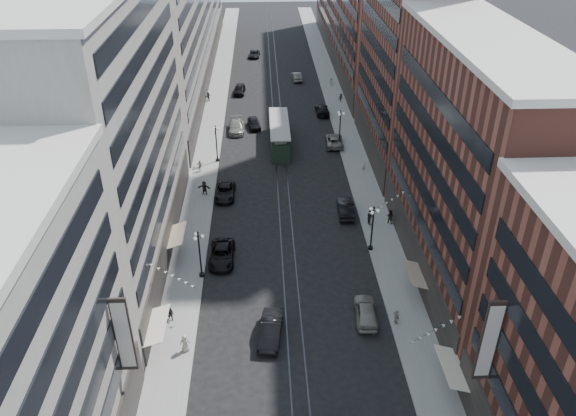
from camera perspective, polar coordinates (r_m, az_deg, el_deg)
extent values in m
plane|color=black|center=(86.83, -0.86, 6.32)|extent=(220.00, 220.00, 0.00)
cube|color=gray|center=(96.32, -7.69, 8.67)|extent=(4.00, 180.00, 0.15)
cube|color=gray|center=(96.87, 5.53, 8.94)|extent=(4.00, 180.00, 0.15)
cube|color=#2D2D33|center=(95.98, -1.49, 8.82)|extent=(0.12, 180.00, 0.02)
cube|color=#2D2D33|center=(96.01, -0.64, 8.84)|extent=(0.12, 180.00, 0.02)
cube|color=gray|center=(58.29, -17.10, 7.05)|extent=(8.00, 36.00, 28.00)
cube|color=gray|center=(118.04, -10.32, 19.23)|extent=(8.00, 90.00, 26.00)
cube|color=brown|center=(56.23, 17.83, 3.76)|extent=(8.00, 30.00, 24.00)
cube|color=brown|center=(78.77, 12.32, 19.17)|extent=(8.00, 26.00, 42.00)
cube|color=brown|center=(127.64, 6.50, 19.93)|extent=(8.00, 72.00, 24.00)
cylinder|color=black|center=(59.52, -8.74, -6.71)|extent=(0.56, 0.56, 0.30)
cylinder|color=black|center=(58.06, -8.93, -4.80)|extent=(0.18, 0.18, 5.20)
sphere|color=black|center=(56.48, -9.16, -2.50)|extent=(0.24, 0.24, 0.24)
sphere|color=white|center=(56.65, -8.68, -2.83)|extent=(0.36, 0.36, 0.36)
sphere|color=white|center=(57.05, -9.32, -2.63)|extent=(0.36, 0.36, 0.36)
sphere|color=white|center=(56.41, -9.39, -3.07)|extent=(0.36, 0.36, 0.36)
cylinder|color=black|center=(82.44, -7.17, 4.87)|extent=(0.56, 0.56, 0.30)
cylinder|color=black|center=(81.39, -7.28, 6.42)|extent=(0.18, 0.18, 5.20)
sphere|color=black|center=(80.27, -7.41, 8.23)|extent=(0.24, 0.24, 0.24)
sphere|color=white|center=(80.39, -7.07, 7.98)|extent=(0.36, 0.36, 0.36)
sphere|color=white|center=(80.81, -7.54, 8.07)|extent=(0.36, 0.36, 0.36)
sphere|color=white|center=(80.09, -7.57, 7.85)|extent=(0.36, 0.36, 0.36)
cylinder|color=black|center=(63.41, 8.37, -4.02)|extent=(0.56, 0.56, 0.30)
cylinder|color=black|center=(62.04, 8.54, -2.17)|extent=(0.18, 0.18, 5.20)
sphere|color=black|center=(60.57, 8.74, 0.04)|extent=(0.24, 0.24, 0.24)
sphere|color=white|center=(60.86, 9.13, -0.27)|extent=(0.36, 0.36, 0.36)
sphere|color=white|center=(61.05, 8.44, -0.09)|extent=(0.36, 0.36, 0.36)
sphere|color=white|center=(60.40, 8.57, -0.48)|extent=(0.36, 0.36, 0.36)
cylinder|color=black|center=(87.45, 5.22, 6.59)|extent=(0.56, 0.56, 0.30)
cylinder|color=black|center=(86.46, 5.29, 8.06)|extent=(0.18, 0.18, 5.20)
sphere|color=black|center=(85.41, 5.38, 9.79)|extent=(0.24, 0.24, 0.24)
sphere|color=white|center=(85.62, 5.67, 9.54)|extent=(0.36, 0.36, 0.36)
sphere|color=white|center=(85.88, 5.19, 9.64)|extent=(0.36, 0.36, 0.36)
sphere|color=white|center=(85.16, 5.25, 9.44)|extent=(0.36, 0.36, 0.36)
cube|color=#1F3121|center=(86.64, -0.87, 7.27)|extent=(2.69, 12.90, 2.80)
cube|color=gray|center=(85.95, -0.88, 8.32)|extent=(1.72, 11.83, 0.65)
cube|color=gray|center=(85.79, -0.89, 8.58)|extent=(2.90, 13.12, 0.16)
cylinder|color=black|center=(82.68, -0.76, 5.27)|extent=(2.47, 0.75, 0.75)
cylinder|color=black|center=(91.48, -0.97, 7.91)|extent=(2.47, 0.75, 0.75)
imported|color=black|center=(61.27, -6.73, -4.72)|extent=(2.70, 5.73, 1.58)
imported|color=gray|center=(54.15, 7.90, -10.35)|extent=(2.33, 5.15, 1.72)
imported|color=black|center=(51.79, -1.77, -12.30)|extent=(2.55, 5.55, 1.76)
imported|color=#AAA28D|center=(51.16, -10.43, -13.33)|extent=(0.94, 0.58, 1.82)
imported|color=black|center=(54.39, -11.86, -10.51)|extent=(0.83, 0.61, 1.54)
imported|color=#ADA28F|center=(53.94, 10.95, -10.78)|extent=(0.70, 1.01, 1.58)
imported|color=black|center=(73.03, -6.43, 1.66)|extent=(2.61, 5.49, 1.51)
imported|color=slate|center=(92.03, -5.27, 8.25)|extent=(2.61, 5.94, 1.70)
imported|color=black|center=(108.78, -4.96, 11.93)|extent=(2.41, 5.14, 1.70)
imported|color=black|center=(69.18, 5.86, -0.02)|extent=(2.04, 5.27, 1.71)
imported|color=slate|center=(87.11, 4.71, 6.85)|extent=(2.83, 5.66, 1.54)
imported|color=black|center=(98.96, 3.48, 9.96)|extent=(2.29, 5.42, 1.56)
imported|color=black|center=(93.23, -3.47, 8.59)|extent=(2.48, 4.84, 1.58)
imported|color=#656359|center=(115.91, 0.88, 13.22)|extent=(2.09, 4.89, 1.57)
imported|color=black|center=(73.57, -8.49, 2.04)|extent=(1.82, 0.89, 1.89)
imported|color=#AFA291|center=(79.63, -8.92, 4.28)|extent=(1.01, 0.55, 1.64)
imported|color=black|center=(67.90, 10.33, -0.84)|extent=(1.02, 0.91, 1.84)
imported|color=beige|center=(79.26, 7.68, 4.21)|extent=(0.66, 0.54, 1.55)
imported|color=black|center=(104.17, 5.39, 11.07)|extent=(1.10, 0.76, 1.57)
imported|color=black|center=(131.71, -3.45, 15.35)|extent=(2.71, 5.17, 1.39)
imported|color=black|center=(105.37, -8.11, 11.15)|extent=(1.30, 1.40, 1.60)
imported|color=#9B9781|center=(112.09, 4.39, 12.65)|extent=(1.27, 0.92, 1.82)
imported|color=black|center=(67.38, 8.35, -0.89)|extent=(0.68, 1.00, 1.89)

